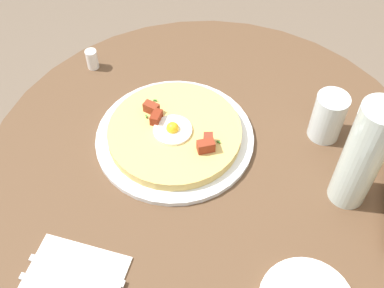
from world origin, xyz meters
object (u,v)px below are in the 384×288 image
object	(u,v)px
water_bottle	(363,156)
breakfast_pizza	(175,132)
salt_shaker	(92,59)
dining_table	(208,205)
knife	(77,271)
pizza_plate	(175,138)
water_glass	(328,117)

from	to	relation	value
water_bottle	breakfast_pizza	bearing A→B (deg)	-98.35
water_bottle	salt_shaker	size ratio (longest dim) A/B	4.98
water_bottle	salt_shaker	bearing A→B (deg)	-110.22
dining_table	knife	xyz separation A→B (m)	(0.30, -0.17, 0.18)
dining_table	pizza_plate	distance (m)	0.21
water_bottle	dining_table	bearing A→B (deg)	-93.18
water_bottle	pizza_plate	bearing A→B (deg)	-98.41
pizza_plate	salt_shaker	bearing A→B (deg)	-124.33
water_bottle	knife	bearing A→B (deg)	-58.19
pizza_plate	breakfast_pizza	distance (m)	0.02
pizza_plate	dining_table	bearing A→B (deg)	65.89
dining_table	salt_shaker	size ratio (longest dim) A/B	19.10
pizza_plate	water_glass	bearing A→B (deg)	106.80
dining_table	water_glass	bearing A→B (deg)	120.55
dining_table	knife	size ratio (longest dim) A/B	5.27
knife	salt_shaker	xyz separation A→B (m)	(-0.51, -0.17, 0.02)
water_bottle	water_glass	bearing A→B (deg)	-159.22
breakfast_pizza	water_bottle	bearing A→B (deg)	81.65
dining_table	salt_shaker	bearing A→B (deg)	-121.96
water_bottle	salt_shaker	world-z (taller)	water_bottle
breakfast_pizza	water_glass	distance (m)	0.32
dining_table	salt_shaker	world-z (taller)	salt_shaker
water_glass	salt_shaker	size ratio (longest dim) A/B	2.24
dining_table	knife	world-z (taller)	knife
breakfast_pizza	salt_shaker	bearing A→B (deg)	-124.34
water_glass	water_bottle	distance (m)	0.17
water_glass	water_bottle	bearing A→B (deg)	20.78
dining_table	water_bottle	xyz separation A→B (m)	(0.02, 0.28, 0.30)
breakfast_pizza	water_bottle	world-z (taller)	water_bottle
knife	water_glass	xyz separation A→B (m)	(-0.43, 0.40, 0.05)
dining_table	water_bottle	distance (m)	0.41
dining_table	salt_shaker	xyz separation A→B (m)	(-0.21, -0.34, 0.20)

